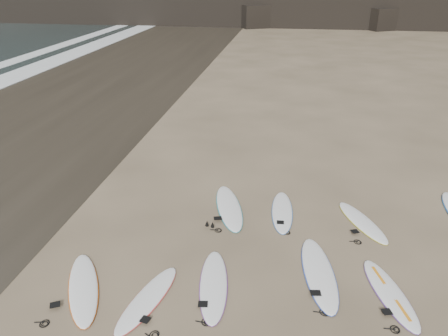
{
  "coord_description": "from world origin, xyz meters",
  "views": [
    {
      "loc": [
        -1.23,
        -7.93,
        6.26
      ],
      "look_at": [
        -2.81,
        2.32,
        1.5
      ],
      "focal_mm": 35.0,
      "sensor_mm": 36.0,
      "label": 1
    }
  ],
  "objects_px": {
    "surfboard_0": "(148,299)",
    "surfboard_7": "(362,222)",
    "surfboard_3": "(390,293)",
    "surfboard_1": "(214,284)",
    "surfboard_5": "(229,207)",
    "surfboard_2": "(319,272)",
    "surfboard_11": "(83,287)",
    "surfboard_6": "(282,211)"
  },
  "relations": [
    {
      "from": "surfboard_3",
      "to": "surfboard_7",
      "type": "relative_size",
      "value": 1.03
    },
    {
      "from": "surfboard_0",
      "to": "surfboard_3",
      "type": "relative_size",
      "value": 0.97
    },
    {
      "from": "surfboard_3",
      "to": "surfboard_7",
      "type": "xyz_separation_m",
      "value": [
        -0.2,
        2.84,
        -0.0
      ]
    },
    {
      "from": "surfboard_0",
      "to": "surfboard_3",
      "type": "xyz_separation_m",
      "value": [
        4.99,
        0.94,
        0.0
      ]
    },
    {
      "from": "surfboard_1",
      "to": "surfboard_6",
      "type": "height_order",
      "value": "surfboard_1"
    },
    {
      "from": "surfboard_1",
      "to": "surfboard_5",
      "type": "distance_m",
      "value": 3.36
    },
    {
      "from": "surfboard_2",
      "to": "surfboard_3",
      "type": "relative_size",
      "value": 1.17
    },
    {
      "from": "surfboard_7",
      "to": "surfboard_11",
      "type": "relative_size",
      "value": 0.9
    },
    {
      "from": "surfboard_5",
      "to": "surfboard_11",
      "type": "relative_size",
      "value": 1.07
    },
    {
      "from": "surfboard_2",
      "to": "surfboard_5",
      "type": "distance_m",
      "value": 3.56
    },
    {
      "from": "surfboard_2",
      "to": "surfboard_3",
      "type": "bearing_deg",
      "value": -25.59
    },
    {
      "from": "surfboard_6",
      "to": "surfboard_7",
      "type": "distance_m",
      "value": 2.17
    },
    {
      "from": "surfboard_2",
      "to": "surfboard_11",
      "type": "height_order",
      "value": "surfboard_2"
    },
    {
      "from": "surfboard_5",
      "to": "surfboard_6",
      "type": "xyz_separation_m",
      "value": [
        1.51,
        0.0,
        -0.01
      ]
    },
    {
      "from": "surfboard_0",
      "to": "surfboard_7",
      "type": "height_order",
      "value": "same"
    },
    {
      "from": "surfboard_2",
      "to": "surfboard_7",
      "type": "xyz_separation_m",
      "value": [
        1.25,
        2.38,
        -0.01
      ]
    },
    {
      "from": "surfboard_0",
      "to": "surfboard_5",
      "type": "xyz_separation_m",
      "value": [
        1.13,
        4.01,
        0.01
      ]
    },
    {
      "from": "surfboard_1",
      "to": "surfboard_3",
      "type": "height_order",
      "value": "surfboard_1"
    },
    {
      "from": "surfboard_0",
      "to": "surfboard_11",
      "type": "distance_m",
      "value": 1.47
    },
    {
      "from": "surfboard_1",
      "to": "surfboard_11",
      "type": "relative_size",
      "value": 0.98
    },
    {
      "from": "surfboard_5",
      "to": "surfboard_6",
      "type": "bearing_deg",
      "value": -16.29
    },
    {
      "from": "surfboard_6",
      "to": "surfboard_11",
      "type": "xyz_separation_m",
      "value": [
        -4.11,
        -3.89,
        0.0
      ]
    },
    {
      "from": "surfboard_7",
      "to": "surfboard_11",
      "type": "distance_m",
      "value": 7.25
    },
    {
      "from": "surfboard_7",
      "to": "surfboard_11",
      "type": "xyz_separation_m",
      "value": [
        -6.26,
        -3.66,
        0.0
      ]
    },
    {
      "from": "surfboard_0",
      "to": "surfboard_2",
      "type": "relative_size",
      "value": 0.83
    },
    {
      "from": "surfboard_1",
      "to": "surfboard_11",
      "type": "bearing_deg",
      "value": -177.67
    },
    {
      "from": "surfboard_0",
      "to": "surfboard_7",
      "type": "bearing_deg",
      "value": 52.11
    },
    {
      "from": "surfboard_2",
      "to": "surfboard_7",
      "type": "relative_size",
      "value": 1.2
    },
    {
      "from": "surfboard_3",
      "to": "surfboard_11",
      "type": "xyz_separation_m",
      "value": [
        -6.46,
        -0.82,
        0.0
      ]
    },
    {
      "from": "surfboard_2",
      "to": "surfboard_3",
      "type": "xyz_separation_m",
      "value": [
        1.45,
        -0.46,
        -0.01
      ]
    },
    {
      "from": "surfboard_6",
      "to": "surfboard_2",
      "type": "bearing_deg",
      "value": -73.42
    },
    {
      "from": "surfboard_5",
      "to": "surfboard_2",
      "type": "bearing_deg",
      "value": -63.55
    },
    {
      "from": "surfboard_6",
      "to": "surfboard_11",
      "type": "distance_m",
      "value": 5.65
    },
    {
      "from": "surfboard_3",
      "to": "surfboard_5",
      "type": "bearing_deg",
      "value": 125.77
    },
    {
      "from": "surfboard_2",
      "to": "surfboard_7",
      "type": "bearing_deg",
      "value": 54.29
    },
    {
      "from": "surfboard_2",
      "to": "surfboard_7",
      "type": "distance_m",
      "value": 2.69
    },
    {
      "from": "surfboard_1",
      "to": "surfboard_7",
      "type": "distance_m",
      "value": 4.71
    },
    {
      "from": "surfboard_0",
      "to": "surfboard_5",
      "type": "height_order",
      "value": "surfboard_5"
    },
    {
      "from": "surfboard_1",
      "to": "surfboard_5",
      "type": "bearing_deg",
      "value": 83.91
    },
    {
      "from": "surfboard_2",
      "to": "surfboard_0",
      "type": "bearing_deg",
      "value": -166.54
    },
    {
      "from": "surfboard_6",
      "to": "surfboard_3",
      "type": "bearing_deg",
      "value": -55.08
    },
    {
      "from": "surfboard_2",
      "to": "surfboard_6",
      "type": "bearing_deg",
      "value": 101.06
    }
  ]
}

